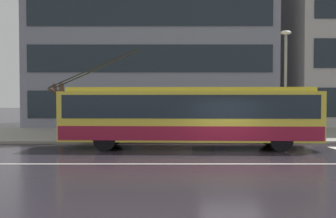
{
  "coord_description": "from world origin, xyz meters",
  "views": [
    {
      "loc": [
        -2.58,
        -14.51,
        2.44
      ],
      "look_at": [
        -2.57,
        2.87,
        1.93
      ],
      "focal_mm": 38.5,
      "sensor_mm": 36.0,
      "label": 1
    }
  ],
  "objects_px": {
    "street_lamp": "(285,74)",
    "trolleybus": "(189,115)",
    "bus_shelter": "(162,105)",
    "street_tree_bare": "(61,106)",
    "pedestrian_approaching_curb": "(221,109)",
    "pedestrian_at_shelter": "(213,110)"
  },
  "relations": [
    {
      "from": "street_lamp",
      "to": "trolleybus",
      "type": "bearing_deg",
      "value": -154.62
    },
    {
      "from": "bus_shelter",
      "to": "street_tree_bare",
      "type": "distance_m",
      "value": 6.28
    },
    {
      "from": "trolleybus",
      "to": "street_tree_bare",
      "type": "height_order",
      "value": "trolleybus"
    },
    {
      "from": "trolleybus",
      "to": "bus_shelter",
      "type": "bearing_deg",
      "value": 111.53
    },
    {
      "from": "street_tree_bare",
      "to": "bus_shelter",
      "type": "bearing_deg",
      "value": -7.61
    },
    {
      "from": "street_lamp",
      "to": "pedestrian_approaching_curb",
      "type": "bearing_deg",
      "value": 176.12
    },
    {
      "from": "street_lamp",
      "to": "street_tree_bare",
      "type": "bearing_deg",
      "value": 172.54
    },
    {
      "from": "pedestrian_approaching_curb",
      "to": "street_tree_bare",
      "type": "height_order",
      "value": "street_tree_bare"
    },
    {
      "from": "trolleybus",
      "to": "street_tree_bare",
      "type": "distance_m",
      "value": 8.79
    },
    {
      "from": "bus_shelter",
      "to": "street_tree_bare",
      "type": "relative_size",
      "value": 1.07
    },
    {
      "from": "trolleybus",
      "to": "pedestrian_approaching_curb",
      "type": "xyz_separation_m",
      "value": [
        1.98,
        2.88,
        0.19
      ]
    },
    {
      "from": "street_tree_bare",
      "to": "street_lamp",
      "type": "bearing_deg",
      "value": -7.46
    },
    {
      "from": "pedestrian_at_shelter",
      "to": "pedestrian_approaching_curb",
      "type": "xyz_separation_m",
      "value": [
        0.25,
        -1.49,
        0.08
      ]
    },
    {
      "from": "bus_shelter",
      "to": "trolleybus",
      "type": "bearing_deg",
      "value": -68.47
    },
    {
      "from": "bus_shelter",
      "to": "street_tree_bare",
      "type": "height_order",
      "value": "street_tree_bare"
    },
    {
      "from": "street_lamp",
      "to": "pedestrian_at_shelter",
      "type": "bearing_deg",
      "value": 155.76
    },
    {
      "from": "bus_shelter",
      "to": "pedestrian_approaching_curb",
      "type": "height_order",
      "value": "bus_shelter"
    },
    {
      "from": "trolleybus",
      "to": "street_tree_bare",
      "type": "bearing_deg",
      "value": 150.19
    },
    {
      "from": "bus_shelter",
      "to": "pedestrian_at_shelter",
      "type": "relative_size",
      "value": 1.82
    },
    {
      "from": "pedestrian_at_shelter",
      "to": "pedestrian_approaching_curb",
      "type": "height_order",
      "value": "pedestrian_approaching_curb"
    },
    {
      "from": "pedestrian_approaching_curb",
      "to": "street_lamp",
      "type": "relative_size",
      "value": 0.34
    },
    {
      "from": "street_lamp",
      "to": "street_tree_bare",
      "type": "distance_m",
      "value": 13.41
    }
  ]
}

